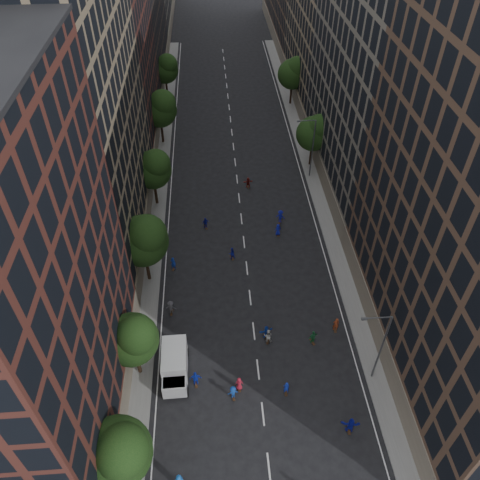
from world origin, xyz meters
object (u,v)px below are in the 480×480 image
(cargo_van, at_px, (175,365))
(skater_1, at_px, (286,388))
(streetlamp_far, at_px, (311,145))
(streetlamp_near, at_px, (380,345))

(cargo_van, height_order, skater_1, cargo_van)
(streetlamp_far, height_order, skater_1, streetlamp_far)
(streetlamp_far, relative_size, cargo_van, 1.73)
(streetlamp_near, height_order, skater_1, streetlamp_near)
(skater_1, bearing_deg, streetlamp_near, -170.98)
(cargo_van, distance_m, skater_1, 10.46)
(streetlamp_near, distance_m, skater_1, 9.24)
(cargo_van, bearing_deg, streetlamp_near, -5.80)
(cargo_van, bearing_deg, streetlamp_far, 59.03)
(streetlamp_far, distance_m, cargo_van, 36.52)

